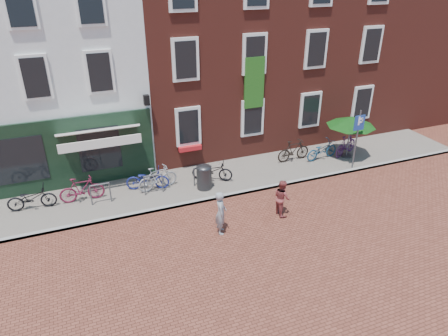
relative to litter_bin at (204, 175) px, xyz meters
name	(u,v)px	position (x,y,z in m)	size (l,w,h in m)	color
ground	(200,203)	(-0.47, -0.89, -0.67)	(80.00, 80.00, 0.00)	brown
sidewalk	(212,180)	(0.53, 0.61, -0.62)	(24.00, 3.00, 0.10)	slate
building_stucco	(38,58)	(-5.47, 6.11, 3.83)	(8.00, 8.00, 9.00)	silver
building_brick_mid	(191,37)	(1.53, 6.11, 4.33)	(6.00, 8.00, 10.00)	maroon
building_brick_right	(299,30)	(7.53, 6.11, 4.33)	(6.00, 8.00, 10.00)	maroon
filler_right	(393,33)	(14.03, 6.11, 3.83)	(7.00, 8.00, 9.00)	maroon
litter_bin	(204,175)	(0.00, 0.00, 0.00)	(0.60, 0.60, 1.10)	#2E2E30
parking_sign	(358,131)	(6.70, -0.65, 1.14)	(0.50, 0.08, 2.65)	#4C4C4F
parasol	(352,119)	(7.16, 0.41, 1.26)	(2.20, 2.20, 2.07)	#4C4C4F
woman	(221,213)	(-0.40, -2.91, 0.11)	(0.57, 0.37, 1.55)	gray
boy	(282,198)	(2.03, -2.65, 0.02)	(0.67, 0.52, 1.37)	brown
bicycle_0	(32,198)	(-6.35, 0.84, -0.12)	(0.59, 1.69, 0.89)	black
bicycle_1	(82,189)	(-4.60, 0.76, -0.08)	(0.46, 1.64, 0.99)	maroon
bicycle_2	(148,179)	(-2.11, 0.76, -0.12)	(0.59, 1.69, 0.89)	navy
bicycle_3	(158,178)	(-1.74, 0.61, -0.08)	(0.46, 1.64, 0.99)	gray
bicycle_4	(212,170)	(0.53, 0.52, -0.12)	(0.59, 1.69, 0.89)	black
bicycle_5	(294,150)	(4.62, 0.96, -0.08)	(0.46, 1.64, 0.99)	black
bicycle_6	(322,150)	(5.92, 0.63, -0.12)	(0.59, 1.69, 0.89)	navy
bicycle_7	(346,145)	(7.23, 0.62, -0.08)	(0.46, 1.64, 0.99)	#491C50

